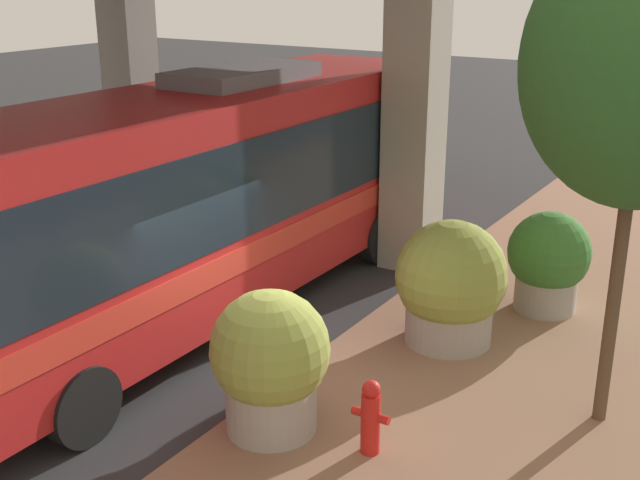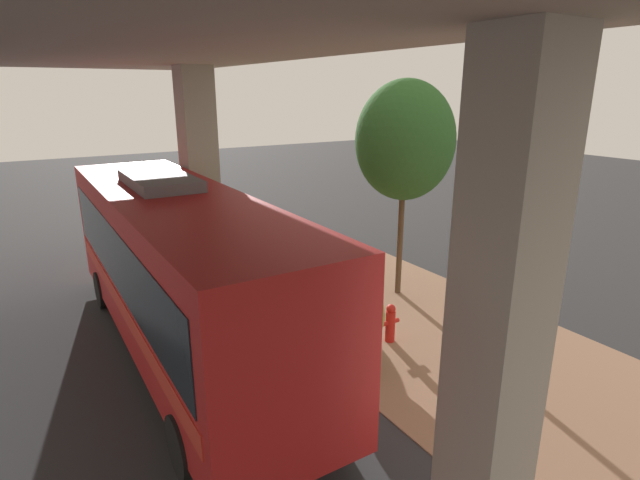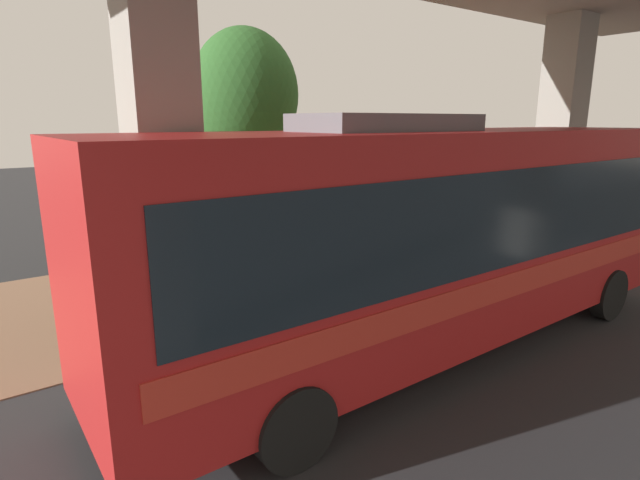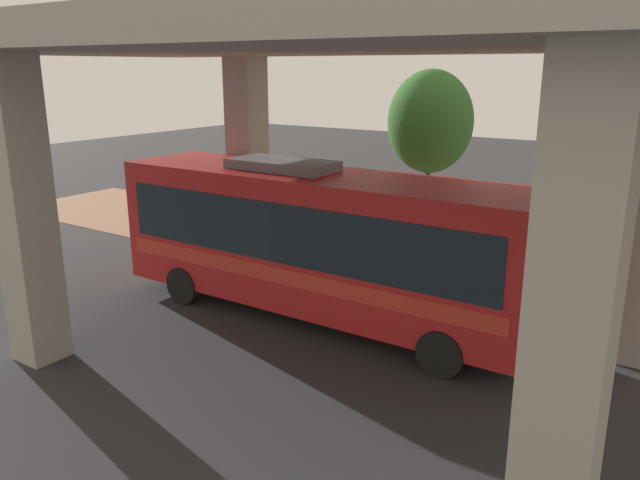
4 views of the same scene
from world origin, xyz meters
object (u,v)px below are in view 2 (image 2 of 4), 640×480
Objects in this scene: fire_hydrant at (390,323)px; planter_front at (306,268)px; bus at (180,263)px; planter_back at (299,247)px; street_tree_near at (405,141)px; planter_middle at (351,322)px.

planter_front is at bearing -82.57° from fire_hydrant.
planter_front is (0.42, -3.20, 0.46)m from fire_hydrant.
planter_back is at bearing -147.48° from bus.
planter_front is 4.39m from street_tree_near.
planter_middle is 0.30× the size of street_tree_near.
fire_hydrant is 1.36m from planter_middle.
bus is at bearing 15.20° from planter_front.
street_tree_near reaches higher than bus.
fire_hydrant is (-4.19, 2.17, -1.61)m from bus.
planter_front is at bearing 65.67° from planter_back.
planter_middle is (0.86, 3.40, -0.01)m from planter_front.
fire_hydrant is 0.56× the size of planter_back.
planter_middle is at bearing 35.30° from street_tree_near.
planter_front is (-3.77, -1.03, -1.15)m from bus.
fire_hydrant is 3.26m from planter_front.
street_tree_near is at bearing 118.85° from planter_back.
planter_back is at bearing -107.99° from planter_middle.
planter_middle is 5.38m from street_tree_near.
planter_front is at bearing -164.80° from bus.
planter_middle reaches higher than planter_back.
planter_back is (-4.65, -2.96, -1.22)m from bus.
fire_hydrant is 0.16× the size of street_tree_near.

